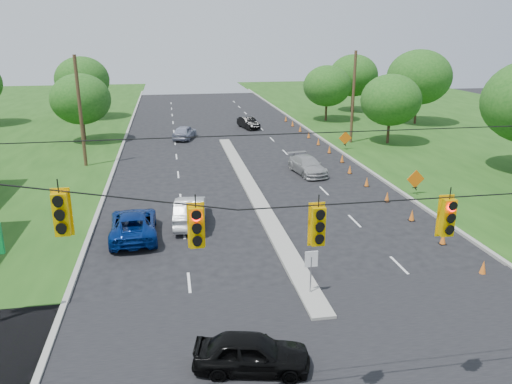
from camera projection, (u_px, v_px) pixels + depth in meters
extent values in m
cube|color=gray|center=(116.00, 165.00, 41.97)|extent=(0.25, 110.00, 0.16)
cube|color=gray|center=(345.00, 155.00, 45.31)|extent=(0.25, 110.00, 0.16)
cube|color=gray|center=(252.00, 190.00, 35.20)|extent=(1.00, 34.00, 0.18)
cylinder|color=gray|center=(311.00, 276.00, 20.86)|extent=(0.06, 0.06, 1.80)
cube|color=white|center=(311.00, 259.00, 20.61)|extent=(0.55, 0.04, 0.70)
cylinder|color=black|center=(396.00, 185.00, 12.43)|extent=(24.00, 0.04, 0.04)
cube|color=#FFBF00|center=(61.00, 214.00, 11.19)|extent=(0.34, 0.24, 1.00)
cube|color=#FFBF00|center=(196.00, 227.00, 11.84)|extent=(0.34, 0.24, 1.00)
cube|color=#FFBF00|center=(318.00, 226.00, 12.39)|extent=(0.34, 0.24, 1.00)
cube|color=#FFBF00|center=(447.00, 217.00, 12.97)|extent=(0.34, 0.24, 1.00)
cylinder|color=#422D1C|center=(80.00, 112.00, 40.20)|extent=(0.28, 0.28, 9.00)
cylinder|color=#422D1C|center=(353.00, 98.00, 49.02)|extent=(0.28, 0.28, 9.00)
cone|color=orange|center=(483.00, 267.00, 22.88)|extent=(0.32, 0.32, 0.70)
cone|color=orange|center=(443.00, 238.00, 26.16)|extent=(0.32, 0.32, 0.70)
cone|color=orange|center=(412.00, 215.00, 29.44)|extent=(0.32, 0.32, 0.70)
cone|color=orange|center=(387.00, 197.00, 32.72)|extent=(0.32, 0.32, 0.70)
cone|color=orange|center=(367.00, 182.00, 36.01)|extent=(0.32, 0.32, 0.70)
cone|color=orange|center=(350.00, 169.00, 39.29)|extent=(0.32, 0.32, 0.70)
cone|color=orange|center=(342.00, 158.00, 42.67)|extent=(0.32, 0.32, 0.70)
cone|color=orange|center=(329.00, 149.00, 45.95)|extent=(0.32, 0.32, 0.70)
cone|color=orange|center=(318.00, 142.00, 49.23)|extent=(0.32, 0.32, 0.70)
cone|color=orange|center=(309.00, 135.00, 52.52)|extent=(0.32, 0.32, 0.70)
cone|color=orange|center=(300.00, 129.00, 55.80)|extent=(0.32, 0.32, 0.70)
cone|color=orange|center=(293.00, 123.00, 59.08)|extent=(0.32, 0.32, 0.70)
cone|color=orange|center=(286.00, 119.00, 62.36)|extent=(0.32, 0.32, 0.70)
cube|color=black|center=(415.00, 187.00, 34.00)|extent=(0.06, 0.58, 0.26)
cube|color=black|center=(415.00, 187.00, 34.00)|extent=(0.06, 0.58, 0.26)
cube|color=orange|center=(416.00, 179.00, 33.82)|extent=(1.27, 0.05, 1.27)
cube|color=black|center=(345.00, 144.00, 47.13)|extent=(0.06, 0.58, 0.26)
cube|color=black|center=(345.00, 144.00, 47.13)|extent=(0.06, 0.58, 0.26)
cube|color=orange|center=(345.00, 138.00, 46.95)|extent=(1.27, 0.05, 1.27)
cylinder|color=black|center=(84.00, 130.00, 50.32)|extent=(0.28, 0.28, 2.52)
ellipsoid|color=#194C14|center=(81.00, 99.00, 49.38)|extent=(5.88, 5.88, 5.04)
cylinder|color=black|center=(85.00, 108.00, 64.00)|extent=(0.28, 0.28, 2.88)
ellipsoid|color=#194C14|center=(82.00, 80.00, 62.93)|extent=(6.72, 6.72, 5.76)
cylinder|color=black|center=(388.00, 131.00, 49.65)|extent=(0.28, 0.28, 2.52)
ellipsoid|color=#194C14|center=(391.00, 100.00, 48.71)|extent=(5.88, 5.88, 5.04)
cylinder|color=black|center=(416.00, 111.00, 60.24)|extent=(0.28, 0.28, 3.24)
ellipsoid|color=#194C14|center=(419.00, 77.00, 59.03)|extent=(7.56, 7.56, 6.48)
cylinder|color=black|center=(352.00, 101.00, 69.95)|extent=(0.28, 0.28, 2.88)
ellipsoid|color=#194C14|center=(353.00, 75.00, 68.88)|extent=(6.72, 6.72, 5.76)
cylinder|color=black|center=(326.00, 111.00, 62.45)|extent=(0.28, 0.28, 2.52)
ellipsoid|color=#194C14|center=(327.00, 86.00, 61.51)|extent=(5.88, 5.88, 5.04)
imported|color=black|center=(252.00, 353.00, 16.29)|extent=(4.07, 2.30, 1.31)
imported|color=silver|center=(190.00, 211.00, 28.90)|extent=(2.12, 4.91, 1.57)
imported|color=navy|center=(134.00, 224.00, 27.00)|extent=(2.63, 5.35, 1.46)
imported|color=#999999|center=(307.00, 165.00, 39.15)|extent=(2.55, 4.91, 1.36)
imported|color=#878BA3|center=(184.00, 132.00, 51.91)|extent=(2.98, 4.61, 1.46)
imported|color=black|center=(248.00, 123.00, 57.79)|extent=(2.31, 4.19, 1.31)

